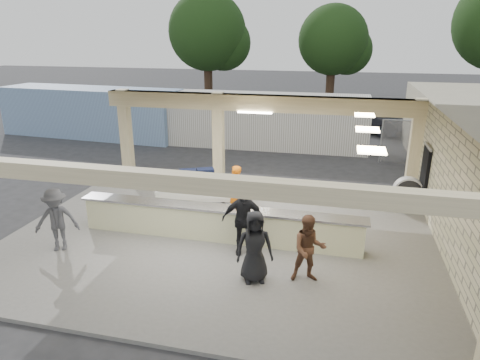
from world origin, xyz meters
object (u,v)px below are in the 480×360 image
(drum_fan, at_px, (408,192))
(baggage_handler, at_px, (235,191))
(passenger_b, at_px, (243,220))
(passenger_d, at_px, (255,247))
(passenger_c, at_px, (57,220))
(passenger_a, at_px, (309,249))
(baggage_counter, at_px, (218,223))
(container_blue, at_px, (91,112))
(luggage_cart, at_px, (193,188))
(container_white, at_px, (247,120))
(car_dark, at_px, (372,120))
(car_white_a, at_px, (454,130))

(drum_fan, relative_size, baggage_handler, 0.64)
(passenger_b, relative_size, passenger_d, 1.08)
(passenger_b, relative_size, passenger_c, 1.09)
(passenger_a, bearing_deg, baggage_handler, 114.74)
(baggage_counter, relative_size, drum_fan, 7.58)
(passenger_c, height_order, container_blue, container_blue)
(luggage_cart, xyz_separation_m, container_white, (-0.29, 9.38, 0.51))
(passenger_b, distance_m, car_dark, 17.15)
(luggage_cart, relative_size, car_white_a, 0.54)
(baggage_counter, height_order, passenger_a, passenger_a)
(baggage_counter, xyz_separation_m, passenger_b, (0.87, -0.61, 0.46))
(passenger_a, xyz_separation_m, car_dark, (2.28, 17.62, -0.17))
(drum_fan, bearing_deg, container_white, 131.56)
(container_white, bearing_deg, car_white_a, 15.49)
(passenger_d, bearing_deg, car_dark, 59.50)
(car_dark, distance_m, container_white, 8.18)
(passenger_d, relative_size, car_dark, 0.39)
(passenger_a, relative_size, car_dark, 0.37)
(passenger_b, relative_size, container_white, 0.15)
(container_blue, bearing_deg, passenger_d, -43.07)
(baggage_counter, xyz_separation_m, passenger_c, (-4.00, -1.60, 0.38))
(baggage_handler, bearing_deg, container_white, -159.16)
(baggage_handler, bearing_deg, passenger_d, 31.41)
(passenger_b, relative_size, car_white_a, 0.38)
(baggage_counter, distance_m, passenger_a, 3.12)
(baggage_handler, relative_size, container_blue, 0.16)
(car_white_a, distance_m, car_dark, 4.51)
(luggage_cart, distance_m, container_white, 9.40)
(passenger_a, distance_m, car_white_a, 17.32)
(drum_fan, relative_size, passenger_c, 0.62)
(baggage_counter, distance_m, drum_fan, 6.62)
(passenger_d, bearing_deg, car_white_a, 45.26)
(luggage_cart, bearing_deg, baggage_handler, -26.42)
(passenger_c, bearing_deg, passenger_b, -11.93)
(passenger_b, distance_m, car_white_a, 17.22)
(drum_fan, bearing_deg, car_dark, 90.85)
(luggage_cart, xyz_separation_m, car_dark, (6.36, 14.10, -0.09))
(passenger_c, distance_m, passenger_d, 5.44)
(passenger_d, height_order, container_white, container_white)
(passenger_b, xyz_separation_m, passenger_d, (0.57, -1.26, -0.07))
(baggage_handler, height_order, container_white, container_white)
(passenger_a, bearing_deg, car_white_a, 54.20)
(baggage_handler, bearing_deg, baggage_counter, 7.99)
(baggage_counter, relative_size, car_dark, 1.81)
(luggage_cart, distance_m, passenger_d, 4.76)
(container_blue, bearing_deg, passenger_c, -58.04)
(drum_fan, height_order, car_dark, car_dark)
(drum_fan, bearing_deg, passenger_d, -127.96)
(baggage_counter, height_order, luggage_cart, luggage_cart)
(passenger_c, distance_m, container_white, 13.14)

